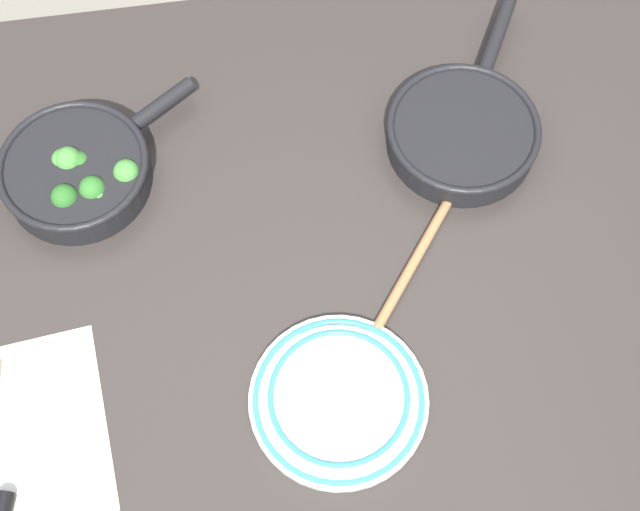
# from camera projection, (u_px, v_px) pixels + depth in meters

# --- Properties ---
(ground_plane) EXTENTS (14.00, 14.00, 0.00)m
(ground_plane) POSITION_uv_depth(u_px,v_px,m) (320.00, 406.00, 1.99)
(ground_plane) COLOR slate
(dining_table_red) EXTENTS (1.35, 1.04, 0.77)m
(dining_table_red) POSITION_uv_depth(u_px,v_px,m) (320.00, 281.00, 1.36)
(dining_table_red) COLOR #2D2826
(dining_table_red) RESTS_ON ground_plane
(skillet_broccoli) EXTENTS (0.30, 0.25, 0.07)m
(skillet_broccoli) POSITION_uv_depth(u_px,v_px,m) (78.00, 171.00, 1.33)
(skillet_broccoli) COLOR black
(skillet_broccoli) RESTS_ON dining_table_red
(skillet_eggs) EXTENTS (0.26, 0.36, 0.05)m
(skillet_eggs) POSITION_uv_depth(u_px,v_px,m) (463.00, 132.00, 1.36)
(skillet_eggs) COLOR black
(skillet_eggs) RESTS_ON dining_table_red
(wooden_spoon) EXTENTS (0.24, 0.30, 0.02)m
(wooden_spoon) POSITION_uv_depth(u_px,v_px,m) (444.00, 208.00, 1.33)
(wooden_spoon) COLOR #996B42
(wooden_spoon) RESTS_ON dining_table_red
(grater_knife) EXTENTS (0.10, 0.29, 0.02)m
(grater_knife) POSITION_uv_depth(u_px,v_px,m) (11.00, 478.00, 1.16)
(grater_knife) COLOR silver
(grater_knife) RESTS_ON dining_table_red
(dinner_plate_stack) EXTENTS (0.24, 0.24, 0.03)m
(dinner_plate_stack) POSITION_uv_depth(u_px,v_px,m) (339.00, 399.00, 1.20)
(dinner_plate_stack) COLOR silver
(dinner_plate_stack) RESTS_ON dining_table_red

